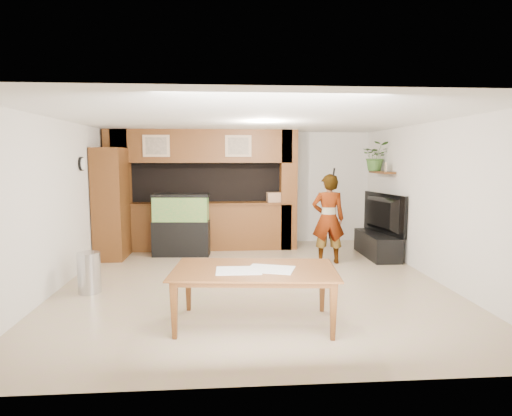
{
  "coord_description": "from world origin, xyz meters",
  "views": [
    {
      "loc": [
        -0.46,
        -6.81,
        2.02
      ],
      "look_at": [
        0.1,
        0.6,
        1.13
      ],
      "focal_mm": 30.0,
      "sensor_mm": 36.0,
      "label": 1
    }
  ],
  "objects": [
    {
      "name": "wall_back",
      "position": [
        0.0,
        3.25,
        1.3
      ],
      "size": [
        6.0,
        0.0,
        6.0
      ],
      "primitive_type": "plane",
      "rotation": [
        1.57,
        0.0,
        0.0
      ],
      "color": "silver",
      "rests_on": "floor"
    },
    {
      "name": "television",
      "position": [
        2.65,
        1.55,
        0.88
      ],
      "size": [
        0.48,
        1.43,
        0.82
      ],
      "primitive_type": "imported",
      "rotation": [
        0.0,
        0.0,
        1.78
      ],
      "color": "black",
      "rests_on": "tv_stand"
    },
    {
      "name": "microphone",
      "position": [
        1.57,
        0.95,
        1.75
      ],
      "size": [
        0.03,
        0.1,
        0.15
      ],
      "primitive_type": "cylinder",
      "rotation": [
        0.44,
        0.0,
        0.0
      ],
      "color": "black",
      "rests_on": "person"
    },
    {
      "name": "wall_clock",
      "position": [
        -2.97,
        1.0,
        1.9
      ],
      "size": [
        0.05,
        0.25,
        0.25
      ],
      "color": "black",
      "rests_on": "wall_left"
    },
    {
      "name": "photo_frame",
      "position": [
        2.85,
        1.74,
        1.82
      ],
      "size": [
        0.06,
        0.15,
        0.19
      ],
      "primitive_type": "cube",
      "rotation": [
        0.0,
        0.0,
        -0.22
      ],
      "color": "tan",
      "rests_on": "wall_shelf"
    },
    {
      "name": "wall_shelf",
      "position": [
        2.85,
        1.95,
        1.7
      ],
      "size": [
        0.25,
        0.9,
        0.04
      ],
      "primitive_type": "cube",
      "color": "brown",
      "rests_on": "wall_right"
    },
    {
      "name": "aquarium",
      "position": [
        -1.34,
        1.95,
        0.62
      ],
      "size": [
        1.15,
        0.43,
        1.27
      ],
      "rotation": [
        0.0,
        0.0,
        -0.07
      ],
      "color": "black",
      "rests_on": "floor"
    },
    {
      "name": "dining_table",
      "position": [
        -0.11,
        -1.86,
        0.34
      ],
      "size": [
        2.05,
        1.27,
        0.69
      ],
      "primitive_type": "imported",
      "rotation": [
        0.0,
        0.0,
        -0.09
      ],
      "color": "brown",
      "rests_on": "floor"
    },
    {
      "name": "newspaper_b",
      "position": [
        -0.29,
        -1.9,
        0.69
      ],
      "size": [
        0.53,
        0.39,
        0.01
      ],
      "primitive_type": "cube",
      "rotation": [
        0.0,
        0.0,
        -0.01
      ],
      "color": "silver",
      "rests_on": "dining_table"
    },
    {
      "name": "person",
      "position": [
        1.52,
        1.11,
        0.85
      ],
      "size": [
        0.65,
        0.46,
        1.71
      ],
      "primitive_type": "imported",
      "rotation": [
        0.0,
        0.0,
        3.06
      ],
      "color": "#988053",
      "rests_on": "floor"
    },
    {
      "name": "ceiling",
      "position": [
        0.0,
        0.0,
        2.6
      ],
      "size": [
        6.5,
        6.5,
        0.0
      ],
      "primitive_type": "plane",
      "color": "white",
      "rests_on": "wall_back"
    },
    {
      "name": "wall_left",
      "position": [
        -3.0,
        0.0,
        1.3
      ],
      "size": [
        0.0,
        6.5,
        6.5
      ],
      "primitive_type": "plane",
      "rotation": [
        1.57,
        0.0,
        1.57
      ],
      "color": "silver",
      "rests_on": "floor"
    },
    {
      "name": "wall_right",
      "position": [
        3.0,
        0.0,
        1.3
      ],
      "size": [
        0.0,
        6.5,
        6.5
      ],
      "primitive_type": "plane",
      "rotation": [
        1.57,
        0.0,
        -1.57
      ],
      "color": "silver",
      "rests_on": "floor"
    },
    {
      "name": "pantry_cabinet",
      "position": [
        -2.7,
        1.85,
        1.1
      ],
      "size": [
        0.55,
        0.9,
        2.2
      ],
      "primitive_type": "cube",
      "color": "brown",
      "rests_on": "floor"
    },
    {
      "name": "tv_stand",
      "position": [
        2.65,
        1.55,
        0.24
      ],
      "size": [
        0.52,
        1.42,
        0.47
      ],
      "primitive_type": "cube",
      "color": "black",
      "rests_on": "floor"
    },
    {
      "name": "partition",
      "position": [
        -0.95,
        2.64,
        1.31
      ],
      "size": [
        4.2,
        0.99,
        2.6
      ],
      "color": "brown",
      "rests_on": "floor"
    },
    {
      "name": "trash_can",
      "position": [
        -2.47,
        -0.43,
        0.31
      ],
      "size": [
        0.33,
        0.33,
        0.61
      ],
      "primitive_type": "cylinder",
      "color": "#B2B2B7",
      "rests_on": "floor"
    },
    {
      "name": "floor",
      "position": [
        0.0,
        0.0,
        0.0
      ],
      "size": [
        6.5,
        6.5,
        0.0
      ],
      "primitive_type": "plane",
      "color": "tan",
      "rests_on": "ground"
    },
    {
      "name": "counter_box",
      "position": [
        0.64,
        2.45,
        1.15
      ],
      "size": [
        0.34,
        0.24,
        0.21
      ],
      "primitive_type": "cube",
      "rotation": [
        0.0,
        0.0,
        0.1
      ],
      "color": "#A67B5A",
      "rests_on": "partition"
    },
    {
      "name": "newspaper_a",
      "position": [
        0.09,
        -1.86,
        0.69
      ],
      "size": [
        0.64,
        0.54,
        0.01
      ],
      "primitive_type": "cube",
      "rotation": [
        0.0,
        0.0,
        -0.31
      ],
      "color": "silver",
      "rests_on": "dining_table"
    },
    {
      "name": "potted_plant",
      "position": [
        2.82,
        2.25,
        2.03
      ],
      "size": [
        0.68,
        0.63,
        0.63
      ],
      "primitive_type": "imported",
      "rotation": [
        0.0,
        0.0,
        -0.29
      ],
      "color": "#386126",
      "rests_on": "wall_shelf"
    }
  ]
}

